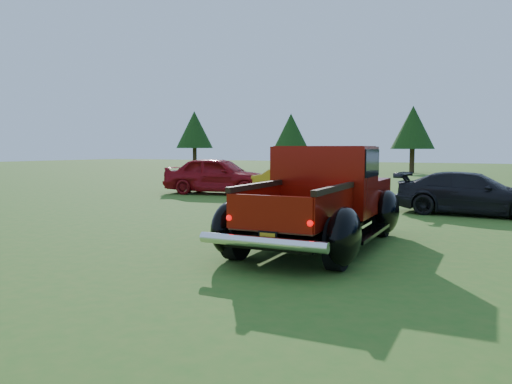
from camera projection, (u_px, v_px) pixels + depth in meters
ground at (233, 255)px, 8.63m from camera, size 120.00×120.00×0.00m
tree_far_west at (194, 130)px, 45.02m from camera, size 3.33×3.33×5.20m
tree_west at (291, 132)px, 39.46m from camera, size 2.94×2.94×4.60m
tree_mid_left at (413, 128)px, 36.95m from camera, size 3.20×3.20×5.00m
pickup_truck at (325, 197)px, 9.66m from camera, size 2.58×5.17×1.89m
show_car_red at (219, 175)px, 20.17m from camera, size 4.65×2.50×1.51m
show_car_yellow at (311, 184)px, 16.73m from camera, size 3.94×1.43×1.29m
show_car_grey at (472, 194)px, 13.82m from camera, size 4.10×1.71×1.18m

